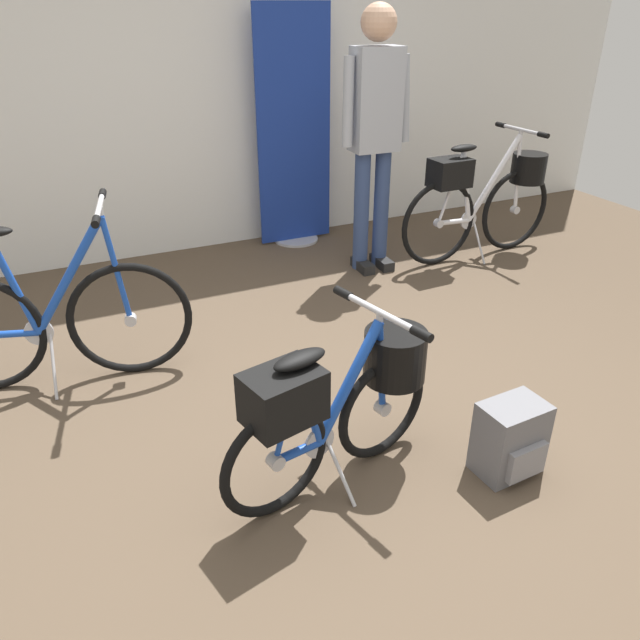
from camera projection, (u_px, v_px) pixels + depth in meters
The scene contains 8 objects.
ground_plane at pixel (361, 452), 2.71m from camera, with size 8.12×8.12×0.00m, color brown.
back_wall at pixel (179, 60), 4.34m from camera, with size 8.12×0.10×2.79m, color white.
floor_banner_stand at pixel (294, 142), 4.72m from camera, with size 0.60×0.36×1.78m.
folding_bike_foreground at pixel (342, 397), 2.40m from camera, with size 1.01×0.52×0.73m.
display_bike_left at pixel (55, 320), 3.06m from camera, with size 1.33×0.53×0.94m.
display_bike_right at pixel (486, 195), 4.58m from camera, with size 1.37×0.53×0.96m.
visitor_near_wall at pixel (375, 125), 4.12m from camera, with size 0.54×0.29×1.77m.
backpack_on_floor at pixel (511, 439), 2.53m from camera, with size 0.28×0.23×0.33m.
Camera 1 is at (-1.06, -1.85, 1.78)m, focal length 34.27 mm.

